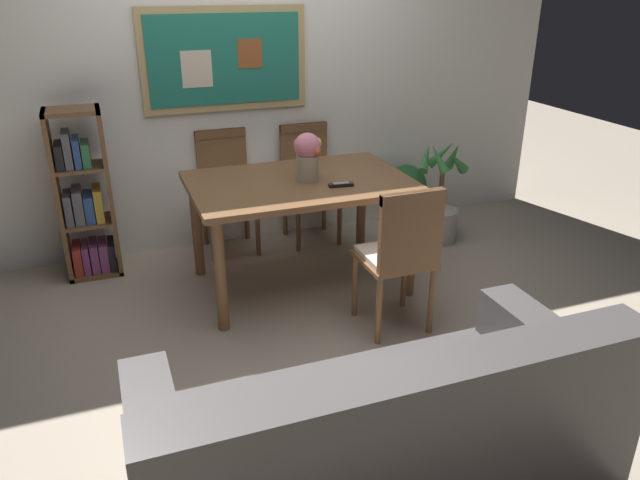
% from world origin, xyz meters
% --- Properties ---
extents(ground_plane, '(12.00, 12.00, 0.00)m').
position_xyz_m(ground_plane, '(0.00, 0.00, 0.00)').
color(ground_plane, tan).
extents(wall_back_with_painting, '(5.20, 0.14, 2.60)m').
position_xyz_m(wall_back_with_painting, '(-0.00, 1.44, 1.30)').
color(wall_back_with_painting, silver).
rests_on(wall_back_with_painting, ground_plane).
extents(dining_table, '(1.41, 0.95, 0.75)m').
position_xyz_m(dining_table, '(0.12, 0.46, 0.65)').
color(dining_table, brown).
rests_on(dining_table, ground_plane).
extents(dining_chair_far_right, '(0.40, 0.41, 0.91)m').
position_xyz_m(dining_chair_far_right, '(0.45, 1.24, 0.54)').
color(dining_chair_far_right, brown).
rests_on(dining_chair_far_right, ground_plane).
extents(dining_chair_far_left, '(0.40, 0.41, 0.91)m').
position_xyz_m(dining_chair_far_left, '(-0.20, 1.27, 0.54)').
color(dining_chair_far_left, brown).
rests_on(dining_chair_far_left, ground_plane).
extents(dining_chair_near_right, '(0.40, 0.41, 0.91)m').
position_xyz_m(dining_chair_near_right, '(0.46, -0.31, 0.54)').
color(dining_chair_near_right, brown).
rests_on(dining_chair_near_right, ground_plane).
extents(leather_couch, '(1.80, 0.84, 0.84)m').
position_xyz_m(leather_couch, '(-0.22, -1.48, 0.31)').
color(leather_couch, '#514C4C').
rests_on(leather_couch, ground_plane).
extents(bookshelf, '(0.36, 0.28, 1.18)m').
position_xyz_m(bookshelf, '(-1.21, 1.14, 0.53)').
color(bookshelf, brown).
rests_on(bookshelf, ground_plane).
extents(potted_ivy, '(0.35, 0.35, 0.55)m').
position_xyz_m(potted_ivy, '(1.28, 1.16, 0.29)').
color(potted_ivy, brown).
rests_on(potted_ivy, ground_plane).
extents(potted_palm, '(0.41, 0.42, 0.82)m').
position_xyz_m(potted_palm, '(1.40, 0.81, 0.28)').
color(potted_palm, '#B2ADA3').
rests_on(potted_palm, ground_plane).
extents(flower_vase, '(0.18, 0.18, 0.31)m').
position_xyz_m(flower_vase, '(0.17, 0.45, 0.92)').
color(flower_vase, tan).
rests_on(flower_vase, dining_table).
extents(tv_remote, '(0.16, 0.06, 0.02)m').
position_xyz_m(tv_remote, '(0.32, 0.25, 0.76)').
color(tv_remote, black).
rests_on(tv_remote, dining_table).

